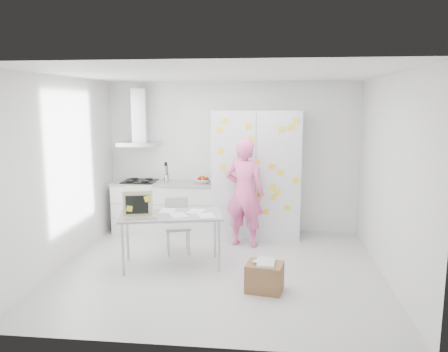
# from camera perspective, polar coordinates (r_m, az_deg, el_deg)

# --- Properties ---
(floor) EXTENTS (4.50, 4.00, 0.02)m
(floor) POSITION_cam_1_polar(r_m,az_deg,el_deg) (6.32, -0.62, -12.16)
(floor) COLOR silver
(floor) RESTS_ON ground
(walls) EXTENTS (4.52, 4.01, 2.70)m
(walls) POSITION_cam_1_polar(r_m,az_deg,el_deg) (6.65, 0.10, 1.11)
(walls) COLOR white
(walls) RESTS_ON ground
(ceiling) EXTENTS (4.50, 4.00, 0.02)m
(ceiling) POSITION_cam_1_polar(r_m,az_deg,el_deg) (5.88, -0.67, 13.19)
(ceiling) COLOR white
(ceiling) RESTS_ON walls
(counter_run) EXTENTS (1.84, 0.63, 1.28)m
(counter_run) POSITION_cam_1_polar(r_m,az_deg,el_deg) (7.98, -7.75, -3.98)
(counter_run) COLOR white
(counter_run) RESTS_ON ground
(range_hood) EXTENTS (0.70, 0.48, 1.01)m
(range_hood) POSITION_cam_1_polar(r_m,az_deg,el_deg) (8.02, -10.91, 6.75)
(range_hood) COLOR silver
(range_hood) RESTS_ON walls
(tall_cabinet) EXTENTS (1.50, 0.68, 2.20)m
(tall_cabinet) POSITION_cam_1_polar(r_m,az_deg,el_deg) (7.60, 4.24, 0.24)
(tall_cabinet) COLOR silver
(tall_cabinet) RESTS_ON ground
(person) EXTENTS (0.73, 0.57, 1.77)m
(person) POSITION_cam_1_polar(r_m,az_deg,el_deg) (7.09, 2.69, -2.21)
(person) COLOR pink
(person) RESTS_ON ground
(desk) EXTENTS (1.55, 1.01, 1.14)m
(desk) POSITION_cam_1_polar(r_m,az_deg,el_deg) (6.27, -9.60, -4.11)
(desk) COLOR #979BA1
(desk) RESTS_ON ground
(chair) EXTENTS (0.48, 0.48, 0.85)m
(chair) POSITION_cam_1_polar(r_m,az_deg,el_deg) (6.93, -6.11, -5.96)
(chair) COLOR #ABABA9
(chair) RESTS_ON ground
(cardboard_box) EXTENTS (0.50, 0.43, 0.39)m
(cardboard_box) POSITION_cam_1_polar(r_m,az_deg,el_deg) (5.61, 5.33, -12.96)
(cardboard_box) COLOR brown
(cardboard_box) RESTS_ON ground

